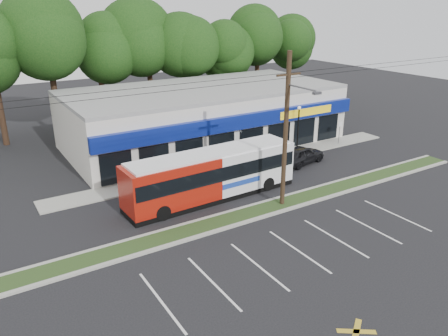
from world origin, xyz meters
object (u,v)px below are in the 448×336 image
Objects in this scene: lamp_post at (298,124)px; metrobus at (212,173)px; car_dark at (301,155)px; pedestrian_a at (234,168)px; utility_pole at (285,127)px; sign_post at (340,129)px; pedestrian_b at (216,165)px.

lamp_post reaches higher than metrobus.
car_dark is (9.69, 1.93, -0.99)m from metrobus.
car_dark is at bearing 9.42° from metrobus.
metrobus reaches higher than pedestrian_a.
car_dark is at bearing 40.08° from utility_pole.
pedestrian_a is at bearing -170.42° from sign_post.
lamp_post is 8.89m from pedestrian_a.
utility_pole is 28.67× the size of pedestrian_b.
lamp_post is at bearing 177.42° from sign_post.
metrobus is 6.44× the size of pedestrian_a.
pedestrian_a is 1.11× the size of pedestrian_b.
pedestrian_b is (-7.37, 1.46, 0.09)m from car_dark.
metrobus is at bearing -10.48° from pedestrian_a.
metrobus is 4.20m from pedestrian_b.
sign_post is 7.01m from car_dark.
pedestrian_b is at bearing 96.81° from utility_pole.
lamp_post is at bearing 43.95° from utility_pole.
car_dark is 7.52m from pedestrian_b.
car_dark is at bearing -157.92° from pedestrian_b.
metrobus reaches higher than car_dark.
metrobus is at bearing 131.37° from utility_pole.
sign_post is 1.14× the size of pedestrian_a.
sign_post reaches higher than car_dark.
lamp_post is 2.19× the size of pedestrian_a.
lamp_post is 5.13m from sign_post.
metrobus is 2.73× the size of car_dark.
car_dark is at bearing -124.46° from lamp_post.
metrobus is (-16.32, -4.07, 0.22)m from sign_post.
metrobus is 7.17× the size of pedestrian_b.
car_dark is (-6.63, -2.14, -0.77)m from sign_post.
lamp_post reaches higher than sign_post.
lamp_post reaches higher than pedestrian_a.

